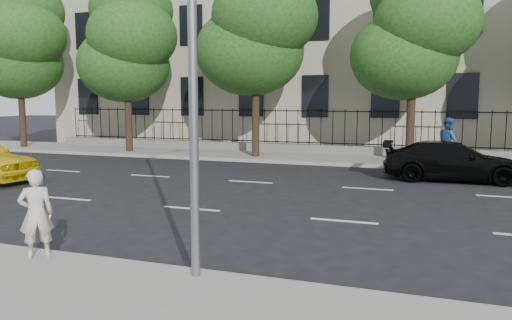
% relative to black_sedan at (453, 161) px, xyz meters
% --- Properties ---
extents(ground, '(120.00, 120.00, 0.00)m').
position_rel_black_sedan_xyz_m(ground, '(-6.61, -9.62, -0.69)').
color(ground, black).
rests_on(ground, ground).
extents(far_sidewalk, '(60.00, 4.00, 0.15)m').
position_rel_black_sedan_xyz_m(far_sidewalk, '(-6.61, 4.38, -0.62)').
color(far_sidewalk, gray).
rests_on(far_sidewalk, ground).
extents(lane_markings, '(49.60, 4.62, 0.01)m').
position_rel_black_sedan_xyz_m(lane_markings, '(-6.61, -4.87, -0.69)').
color(lane_markings, silver).
rests_on(lane_markings, ground).
extents(masonry_building, '(34.60, 12.11, 18.50)m').
position_rel_black_sedan_xyz_m(masonry_building, '(-6.61, 13.33, 8.32)').
color(masonry_building, '#B7AA91').
rests_on(masonry_building, ground).
extents(iron_fence, '(30.00, 0.50, 2.20)m').
position_rel_black_sedan_xyz_m(iron_fence, '(-6.61, 6.08, -0.05)').
color(iron_fence, slate).
rests_on(iron_fence, far_sidewalk).
extents(tree_a, '(5.71, 5.31, 9.39)m').
position_rel_black_sedan_xyz_m(tree_a, '(-22.57, 3.75, 5.43)').
color(tree_a, '#382619').
rests_on(tree_a, far_sidewalk).
extents(tree_b, '(5.53, 5.12, 8.97)m').
position_rel_black_sedan_xyz_m(tree_b, '(-15.57, 3.75, 5.15)').
color(tree_b, '#382619').
rests_on(tree_b, far_sidewalk).
extents(tree_c, '(5.89, 5.50, 9.80)m').
position_rel_black_sedan_xyz_m(tree_c, '(-8.57, 3.75, 5.72)').
color(tree_c, '#382619').
rests_on(tree_c, far_sidewalk).
extents(tree_d, '(5.34, 4.94, 8.84)m').
position_rel_black_sedan_xyz_m(tree_d, '(-1.57, 3.75, 5.14)').
color(tree_d, '#382619').
rests_on(tree_d, far_sidewalk).
extents(black_sedan, '(4.85, 2.13, 1.39)m').
position_rel_black_sedan_xyz_m(black_sedan, '(0.00, 0.00, 0.00)').
color(black_sedan, black).
rests_on(black_sedan, ground).
extents(woman_near, '(0.66, 0.66, 1.55)m').
position_rel_black_sedan_xyz_m(woman_near, '(-7.08, -12.03, 0.23)').
color(woman_near, beige).
rests_on(woman_near, near_sidewalk).
extents(pedestrian_far, '(1.02, 1.15, 1.98)m').
position_rel_black_sedan_xyz_m(pedestrian_far, '(-0.09, 2.95, 0.45)').
color(pedestrian_far, '#294C8C').
rests_on(pedestrian_far, far_sidewalk).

